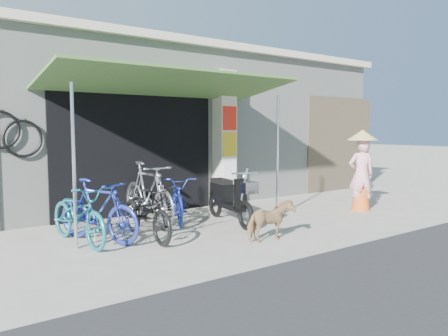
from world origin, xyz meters
TOP-DOWN VIEW (x-y plane):
  - ground at (0.00, 0.00)m, footprint 80.00×80.00m
  - bicycle_shop at (-0.00, 5.09)m, footprint 12.30×5.30m
  - shop_pillar at (0.85, 2.45)m, footprint 0.42×0.44m
  - awning at (-0.90, 1.63)m, footprint 4.60×1.88m
  - neighbour_right at (5.00, 2.59)m, footprint 2.60×0.06m
  - bike_teal at (-2.87, 1.00)m, footprint 0.79×1.76m
  - bike_blue at (-2.60, 0.93)m, footprint 1.08×1.64m
  - bike_black at (-1.93, 0.66)m, footprint 0.59×1.63m
  - bike_silver at (-1.45, 1.59)m, footprint 0.54×1.89m
  - bike_navy at (-0.87, 1.52)m, footprint 1.20×1.72m
  - street_dog at (-0.46, -0.56)m, footprint 0.77×0.39m
  - moped at (-0.18, 0.89)m, footprint 0.58×1.73m
  - nun at (2.83, 0.24)m, footprint 0.66×0.64m

SIDE VIEW (x-z plane):
  - ground at x=0.00m, z-range 0.00..0.00m
  - street_dog at x=-0.46m, z-range 0.00..0.63m
  - bike_black at x=-1.93m, z-range 0.00..0.85m
  - bike_navy at x=-0.87m, z-range 0.00..0.86m
  - bike_teal at x=-2.87m, z-range 0.00..0.89m
  - moped at x=-0.18m, z-range -0.04..0.94m
  - bike_blue at x=-2.60m, z-range 0.00..0.96m
  - bike_silver at x=-1.45m, z-range 0.00..1.13m
  - nun at x=2.83m, z-range 0.00..1.70m
  - neighbour_right at x=5.00m, z-range 0.00..2.60m
  - shop_pillar at x=0.85m, z-range 0.00..3.00m
  - bicycle_shop at x=0.00m, z-range 0.00..3.66m
  - awning at x=-0.90m, z-range 1.15..3.88m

